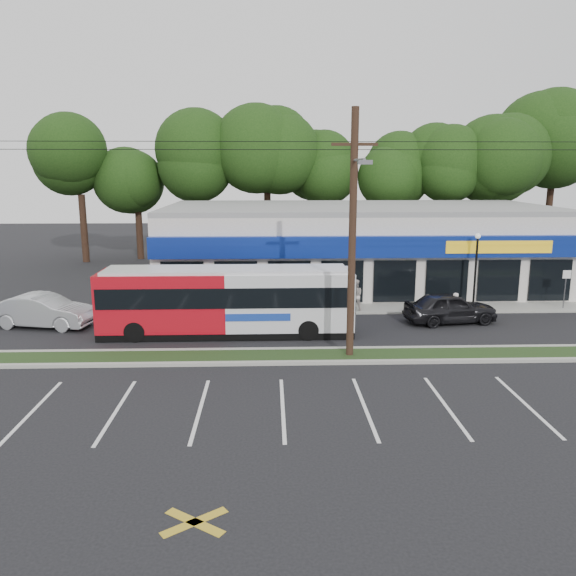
% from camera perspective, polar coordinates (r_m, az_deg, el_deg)
% --- Properties ---
extents(ground, '(120.00, 120.00, 0.00)m').
position_cam_1_polar(ground, '(22.51, -1.03, -7.93)').
color(ground, black).
rests_on(ground, ground).
extents(grass_strip, '(40.00, 1.60, 0.12)m').
position_cam_1_polar(grass_strip, '(23.43, -1.07, -6.96)').
color(grass_strip, '#1A3114').
rests_on(grass_strip, ground).
extents(curb_south, '(40.00, 0.25, 0.14)m').
position_cam_1_polar(curb_south, '(22.62, -1.04, -7.63)').
color(curb_south, '#9E9E93').
rests_on(curb_south, ground).
extents(curb_north, '(40.00, 0.25, 0.14)m').
position_cam_1_polar(curb_north, '(24.23, -1.10, -6.28)').
color(curb_north, '#9E9E93').
rests_on(curb_north, ground).
extents(sidewalk, '(32.00, 2.20, 0.10)m').
position_cam_1_polar(sidewalk, '(31.55, 7.84, -2.07)').
color(sidewalk, '#9E9E93').
rests_on(sidewalk, ground).
extents(strip_mall, '(25.00, 12.55, 5.30)m').
position_cam_1_polar(strip_mall, '(37.85, 6.96, 4.32)').
color(strip_mall, '#BCB6AE').
rests_on(strip_mall, ground).
extents(utility_pole, '(50.00, 2.77, 10.00)m').
position_cam_1_polar(utility_pole, '(22.41, 6.18, 6.15)').
color(utility_pole, black).
rests_on(utility_pole, ground).
extents(lamp_post, '(0.30, 0.30, 4.25)m').
position_cam_1_polar(lamp_post, '(32.40, 18.57, 2.51)').
color(lamp_post, black).
rests_on(lamp_post, ground).
extents(sign_post, '(0.45, 0.10, 2.23)m').
position_cam_1_polar(sign_post, '(34.44, 26.39, 0.53)').
color(sign_post, '#59595E').
rests_on(sign_post, ground).
extents(tree_line, '(46.76, 6.76, 11.83)m').
position_cam_1_polar(tree_line, '(47.35, 3.41, 12.92)').
color(tree_line, black).
rests_on(tree_line, ground).
extents(metrobus, '(11.81, 2.56, 3.17)m').
position_cam_1_polar(metrobus, '(26.42, -6.21, -1.17)').
color(metrobus, '#B40D19').
rests_on(metrobus, ground).
extents(car_dark, '(4.84, 2.48, 1.57)m').
position_cam_1_polar(car_dark, '(29.58, 16.15, -1.92)').
color(car_dark, black).
rests_on(car_dark, ground).
extents(car_silver, '(5.18, 2.65, 1.63)m').
position_cam_1_polar(car_silver, '(30.16, -23.59, -2.15)').
color(car_silver, '#9EA1A6').
rests_on(car_silver, ground).
extents(pedestrian_a, '(0.69, 0.60, 1.59)m').
position_cam_1_polar(pedestrian_a, '(29.51, 16.54, -1.97)').
color(pedestrian_a, silver).
rests_on(pedestrian_a, ground).
extents(pedestrian_b, '(0.92, 0.74, 1.81)m').
position_cam_1_polar(pedestrian_b, '(30.76, 6.82, -0.77)').
color(pedestrian_b, '#BDB2AA').
rests_on(pedestrian_b, ground).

